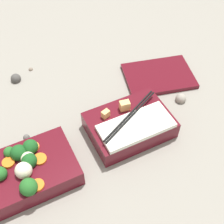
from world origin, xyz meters
TOP-DOWN VIEW (x-y plane):
  - ground_plane at (0.00, 0.00)m, footprint 3.00×3.00m
  - bento_tray_vegetable at (-0.13, -0.03)m, footprint 0.22×0.16m
  - bento_tray_rice at (0.15, -0.01)m, footprint 0.22×0.15m
  - bento_lid at (0.34, 0.14)m, footprint 0.24×0.20m
  - pebble_0 at (-0.07, 0.32)m, footprint 0.03×0.03m
  - pebble_1 at (-0.10, 0.09)m, footprint 0.02×0.02m
  - pebble_2 at (-0.01, 0.35)m, footprint 0.01×0.01m
  - pebble_3 at (0.34, 0.02)m, footprint 0.03×0.03m

SIDE VIEW (x-z plane):
  - ground_plane at x=0.00m, z-range 0.00..0.00m
  - pebble_2 at x=-0.01m, z-range 0.00..0.01m
  - pebble_1 at x=-0.10m, z-range 0.00..0.01m
  - bento_lid at x=0.34m, z-range 0.00..0.01m
  - pebble_3 at x=0.34m, z-range -0.01..0.02m
  - pebble_0 at x=-0.07m, z-range -0.01..0.02m
  - bento_tray_rice at x=0.15m, z-range -0.01..0.07m
  - bento_tray_vegetable at x=-0.13m, z-range -0.01..0.07m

